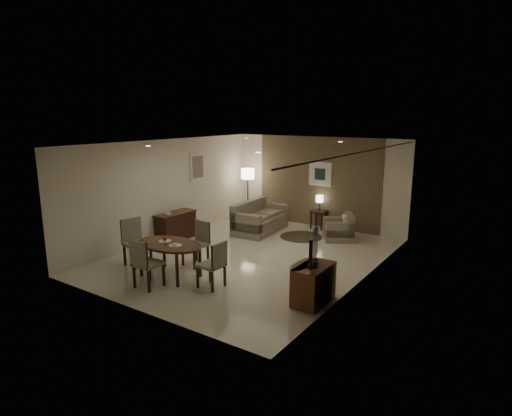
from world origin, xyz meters
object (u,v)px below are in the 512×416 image
Objects in this scene: chair_left at (137,243)px; floor_lamp at (248,195)px; tv_cabinet at (313,284)px; side_table at (319,219)px; chair_near at (148,263)px; chair_right at (211,264)px; console_desk at (176,226)px; armchair at (338,227)px; dining_table at (170,260)px; sofa at (260,217)px; chair_far at (195,244)px.

floor_lamp is (-0.40, 4.88, 0.30)m from chair_left.
chair_left is (-4.14, -0.47, 0.18)m from tv_cabinet.
side_table is 2.44m from floor_lamp.
chair_right is at bearing -147.31° from chair_near.
tv_cabinet is at bearing -160.00° from chair_near.
console_desk is 2.97m from floor_lamp.
console_desk is 2.19× the size of side_table.
armchair is (-1.24, 3.97, 0.00)m from tv_cabinet.
side_table is (-0.95, 0.77, -0.08)m from armchair.
floor_lamp is (-1.48, 4.93, 0.47)m from dining_table.
dining_table is 0.83× the size of sofa.
chair_left is 1.12× the size of chair_right.
chair_left reaches higher than console_desk.
dining_table is 0.67m from chair_near.
tv_cabinet is 3.11m from dining_table.
chair_left reaches higher than chair_near.
floor_lamp is (0.34, 2.91, 0.46)m from console_desk.
dining_table is 1.45× the size of chair_left.
chair_near is at bearing -109.23° from chair_left.
dining_table is 0.92× the size of floor_lamp.
dining_table is 1.09m from chair_left.
side_table is at bearing -159.76° from armchair.
chair_left is 2.16m from chair_right.
sofa is at bearing 95.49° from dining_table.
console_desk is 3.27m from chair_near.
tv_cabinet is at bearing 104.50° from chair_right.
chair_right reaches higher than side_table.
side_table is at bearing 86.26° from chair_far.
floor_lamp is at bearing -151.66° from chair_right.
tv_cabinet is 0.95× the size of chair_right.
chair_far is at bearing 91.28° from dining_table.
chair_right is (-1.99, -0.49, 0.12)m from tv_cabinet.
dining_table is at bearing -47.99° from console_desk.
sofa is at bearing -108.51° from armchair.
sofa is at bearing 54.02° from console_desk.
floor_lamp is (-2.36, -0.32, 0.56)m from side_table.
armchair is (1.83, 4.49, -0.01)m from dining_table.
console_desk reaches higher than dining_table.
tv_cabinet is at bearing -44.13° from floor_lamp.
side_table is (1.26, 1.26, -0.16)m from sofa.
chair_far reaches higher than tv_cabinet.
sofa is at bearing 134.81° from tv_cabinet.
chair_right is (2.90, -1.99, 0.10)m from console_desk.
armchair is (2.91, 4.44, -0.17)m from chair_left.
tv_cabinet is 4.16m from armchair.
chair_right is 4.23m from sofa.
dining_table is 1.54× the size of chair_far.
chair_near is 5.80m from floor_lamp.
sofa is (-3.45, 3.48, 0.09)m from tv_cabinet.
dining_table is 0.81m from chair_far.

